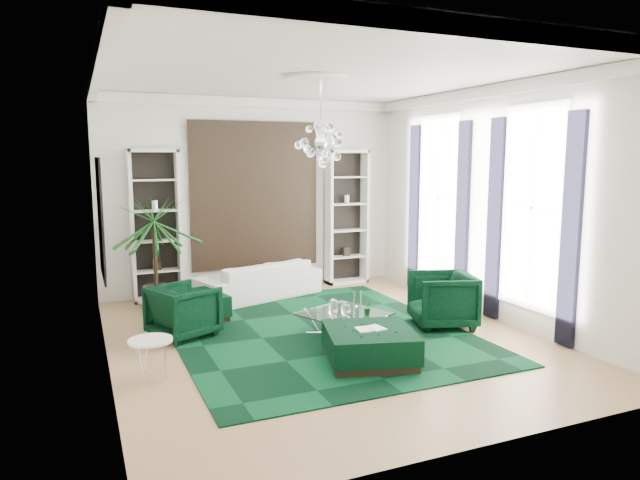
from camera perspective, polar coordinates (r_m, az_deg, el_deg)
name	(u,v)px	position (r m, az deg, el deg)	size (l,w,h in m)	color
floor	(325,339)	(8.55, 0.46, -9.84)	(6.00, 7.00, 0.02)	tan
ceiling	(325,72)	(8.21, 0.50, 16.41)	(6.00, 7.00, 0.02)	white
wall_back	(254,195)	(11.45, -6.59, 4.47)	(6.00, 0.02, 3.80)	silver
wall_front	(486,244)	(5.16, 16.29, -0.38)	(6.00, 0.02, 3.80)	silver
wall_left	(100,219)	(7.49, -21.15, 1.98)	(0.02, 7.00, 3.80)	silver
wall_right	(493,203)	(9.76, 16.93, 3.52)	(0.02, 7.00, 3.80)	silver
crown_molding	(325,81)	(8.19, 0.50, 15.65)	(6.00, 7.00, 0.18)	white
ceiling_medallion	(317,78)	(8.48, -0.35, 15.88)	(0.90, 0.90, 0.05)	white
tapestry	(255,195)	(11.41, -6.52, 4.45)	(2.50, 0.06, 2.80)	black
shelving_left	(156,226)	(10.91, -16.11, 1.37)	(0.90, 0.38, 2.80)	white
shelving_right	(347,217)	(12.01, 2.68, 2.29)	(0.90, 0.38, 2.80)	white
painting	(102,218)	(8.09, -21.01, 2.06)	(0.04, 1.30, 1.60)	black
window_near	(532,208)	(9.08, 20.48, 3.02)	(0.03, 1.10, 2.90)	white
curtain_near_a	(571,231)	(8.53, 23.82, 0.85)	(0.07, 0.30, 3.25)	black
curtain_near_b	(495,220)	(9.66, 17.07, 1.97)	(0.07, 0.30, 3.25)	black
window_far	(439,198)	(10.94, 11.79, 4.17)	(0.03, 1.10, 2.90)	white
curtain_far_a	(463,215)	(10.31, 14.06, 2.46)	(0.07, 0.30, 3.25)	black
curtain_far_b	(414,208)	(11.58, 9.40, 3.21)	(0.07, 0.30, 3.25)	black
rug	(317,332)	(8.81, -0.32, -9.16)	(4.20, 5.00, 0.02)	black
sofa	(258,280)	(10.86, -6.20, -4.00)	(2.39, 0.94, 0.70)	white
armchair_left	(184,311)	(8.74, -13.48, -6.92)	(0.84, 0.86, 0.78)	black
armchair_right	(442,300)	(9.22, 12.13, -5.86)	(0.91, 0.94, 0.86)	black
coffee_table	(344,325)	(8.53, 2.46, -8.51)	(1.08, 1.08, 0.37)	white
ottoman_side	(192,308)	(9.58, -12.72, -6.65)	(0.98, 0.98, 0.43)	black
ottoman_front	(370,346)	(7.55, 4.99, -10.51)	(1.11, 1.11, 0.44)	black
book	(370,328)	(7.47, 5.01, -8.80)	(0.38, 0.25, 0.03)	white
side_table	(151,361)	(7.21, -16.52, -11.50)	(0.52, 0.52, 0.50)	white
palm	(154,238)	(10.29, -16.24, 0.21)	(1.58, 1.58, 2.53)	#19591E
chandelier	(321,143)	(8.31, 0.07, 9.66)	(0.77, 0.77, 0.69)	white
table_plant	(368,307)	(8.37, 4.82, -6.66)	(0.14, 0.11, 0.25)	#19591E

